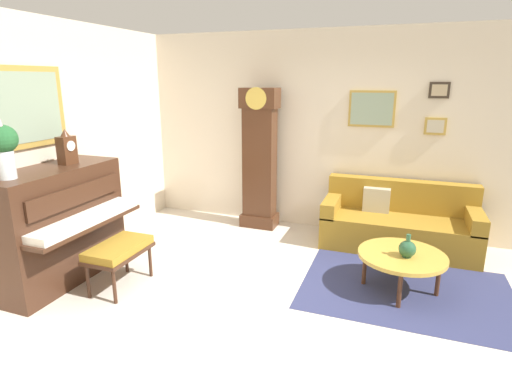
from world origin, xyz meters
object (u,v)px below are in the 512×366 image
at_px(flower_vase, 3,145).
at_px(couch, 398,223).
at_px(piano, 58,224).
at_px(piano_bench, 119,251).
at_px(coffee_table, 402,256).
at_px(green_jug, 407,249).
at_px(mantel_clock, 67,148).
at_px(grandfather_clock, 260,162).

bearing_deg(flower_vase, couch, 37.69).
xyz_separation_m(piano, piano_bench, (0.72, 0.06, -0.22)).
xyz_separation_m(couch, coffee_table, (0.05, -1.19, 0.06)).
height_order(coffee_table, green_jug, green_jug).
xyz_separation_m(coffee_table, flower_vase, (-3.49, -1.47, 1.18)).
bearing_deg(mantel_clock, coffee_table, 12.03).
xyz_separation_m(piano_bench, flower_vase, (-0.72, -0.54, 1.15)).
relative_size(couch, green_jug, 7.92).
relative_size(piano_bench, coffee_table, 0.80).
xyz_separation_m(piano, couch, (3.44, 2.18, -0.31)).
bearing_deg(piano_bench, green_jug, 17.15).
height_order(piano_bench, green_jug, green_jug).
bearing_deg(coffee_table, piano_bench, -161.48).
bearing_deg(green_jug, couch, 94.40).
distance_m(couch, flower_vase, 4.52).
relative_size(couch, coffee_table, 2.16).
relative_size(mantel_clock, green_jug, 1.58).
bearing_deg(grandfather_clock, piano, -123.04).
bearing_deg(piano, flower_vase, -89.73).
xyz_separation_m(piano_bench, couch, (2.72, 2.12, -0.09)).
distance_m(piano_bench, green_jug, 2.95).
distance_m(grandfather_clock, mantel_clock, 2.57).
xyz_separation_m(piano, flower_vase, (0.00, -0.48, 0.93)).
bearing_deg(piano_bench, piano, -175.23).
distance_m(coffee_table, mantel_clock, 3.72).
xyz_separation_m(flower_vase, green_jug, (3.53, 1.41, -1.06)).
relative_size(piano, coffee_table, 1.64).
bearing_deg(flower_vase, green_jug, 21.69).
height_order(grandfather_clock, mantel_clock, grandfather_clock).
distance_m(piano, flower_vase, 1.04).
xyz_separation_m(couch, green_jug, (0.10, -1.25, 0.18)).
xyz_separation_m(grandfather_clock, coffee_table, (2.01, -1.30, -0.59)).
relative_size(grandfather_clock, green_jug, 8.46).
relative_size(piano_bench, green_jug, 2.92).
distance_m(grandfather_clock, flower_vase, 3.19).
height_order(piano_bench, coffee_table, piano_bench).
relative_size(piano, flower_vase, 2.48).
distance_m(mantel_clock, flower_vase, 0.74).
bearing_deg(piano_bench, grandfather_clock, 71.06).
xyz_separation_m(piano, mantel_clock, (0.00, 0.24, 0.79)).
bearing_deg(piano_bench, couch, 37.94).
xyz_separation_m(piano, coffee_table, (3.49, 0.99, -0.25)).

